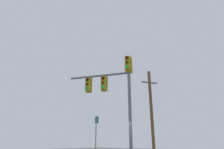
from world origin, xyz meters
The scene contains 3 objects.
signal_mast_assembly centered at (-0.01, -0.79, 4.79)m, with size 4.16×2.09×6.67m.
utility_pole_wooden centered at (-2.26, 8.11, 4.51)m, with size 1.13×1.60×8.84m.
route_sign_primary centered at (-1.18, -1.33, 1.74)m, with size 0.28×0.10×2.94m.
Camera 1 is at (7.26, -10.23, 1.41)m, focal length 30.95 mm.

